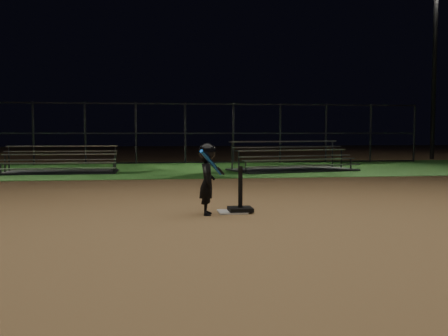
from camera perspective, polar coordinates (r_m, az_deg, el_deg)
ground at (r=8.26m, az=0.93°, el=-4.98°), size 80.00×80.00×0.00m
grass_strip at (r=18.15m, az=-3.78°, el=-0.06°), size 60.00×8.00×0.01m
home_plate at (r=8.26m, az=0.93°, el=-4.90°), size 0.45×0.45×0.02m
batting_tee at (r=8.25m, az=1.83°, el=-3.93°), size 0.38×0.38×0.72m
child_batter at (r=7.96m, az=-1.88°, el=-0.98°), size 0.44×0.57×1.13m
bleacher_left at (r=17.01m, az=-17.75°, el=0.06°), size 3.53×1.75×0.86m
bleacher_right at (r=17.29m, az=7.66°, el=0.37°), size 4.42×2.89×1.00m
backstop_fence at (r=21.10m, az=-4.35°, el=3.88°), size 20.08×0.08×2.50m
light_pole_right at (r=26.79m, az=22.49°, el=11.55°), size 0.90×0.53×8.30m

